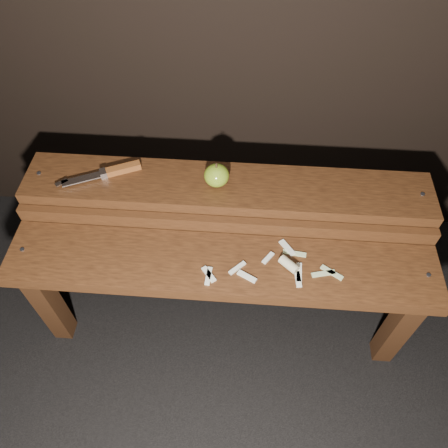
# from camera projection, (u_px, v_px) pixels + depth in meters

# --- Properties ---
(ground) EXTENTS (60.00, 60.00, 0.00)m
(ground) POSITION_uv_depth(u_px,v_px,m) (223.00, 314.00, 1.56)
(ground) COLOR black
(bench_front_tier) EXTENTS (1.20, 0.20, 0.42)m
(bench_front_tier) POSITION_uv_depth(u_px,v_px,m) (221.00, 278.00, 1.24)
(bench_front_tier) COLOR black
(bench_front_tier) RESTS_ON ground
(bench_rear_tier) EXTENTS (1.20, 0.21, 0.50)m
(bench_rear_tier) POSITION_uv_depth(u_px,v_px,m) (227.00, 204.00, 1.33)
(bench_rear_tier) COLOR black
(bench_rear_tier) RESTS_ON ground
(apple) EXTENTS (0.07, 0.07, 0.08)m
(apple) POSITION_uv_depth(u_px,v_px,m) (217.00, 175.00, 1.24)
(apple) COLOR olive
(apple) RESTS_ON bench_rear_tier
(knife) EXTENTS (0.24, 0.12, 0.02)m
(knife) POSITION_uv_depth(u_px,v_px,m) (113.00, 171.00, 1.29)
(knife) COLOR brown
(knife) RESTS_ON bench_rear_tier
(apple_scraps) EXTENTS (0.38, 0.16, 0.03)m
(apple_scraps) POSITION_uv_depth(u_px,v_px,m) (279.00, 266.00, 1.18)
(apple_scraps) COLOR beige
(apple_scraps) RESTS_ON bench_front_tier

